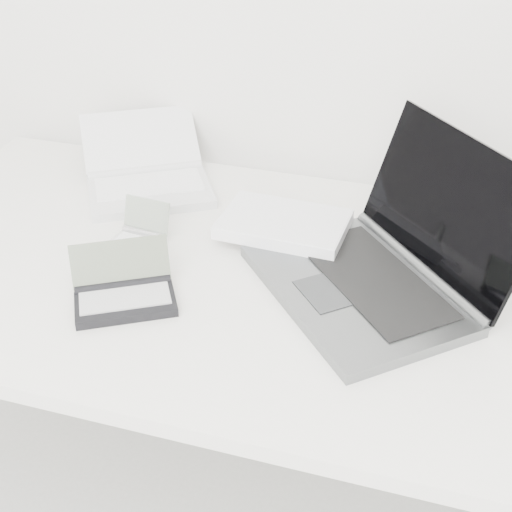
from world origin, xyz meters
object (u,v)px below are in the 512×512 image
(desk, at_px, (278,295))
(palmtop_charcoal, at_px, (124,293))
(netbook_open_white, at_px, (147,177))
(laptop_large, at_px, (358,254))

(desk, bearing_deg, palmtop_charcoal, -146.14)
(desk, relative_size, netbook_open_white, 3.93)
(laptop_large, distance_m, netbook_open_white, 0.55)
(laptop_large, height_order, netbook_open_white, laptop_large)
(desk, xyz_separation_m, palmtop_charcoal, (-0.23, -0.16, 0.07))
(desk, bearing_deg, netbook_open_white, 146.10)
(desk, relative_size, laptop_large, 2.74)
(netbook_open_white, bearing_deg, palmtop_charcoal, -102.13)
(laptop_large, xyz_separation_m, palmtop_charcoal, (-0.37, -0.20, -0.02))
(desk, distance_m, laptop_large, 0.17)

